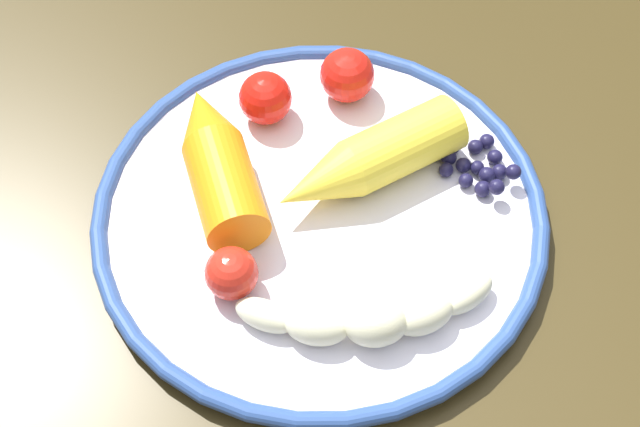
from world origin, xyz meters
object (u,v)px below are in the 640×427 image
dining_table (330,291)px  plate (320,216)px  carrot_orange (217,160)px  blueberry_pile (479,167)px  banana (369,317)px  tomato_mid (231,273)px  carrot_yellow (368,161)px  tomato_far (347,75)px  tomato_near (265,98)px

dining_table → plate: plate is taller
carrot_orange → blueberry_pile: bearing=-15.7°
banana → blueberry_pile: size_ratio=2.90×
plate → tomato_mid: bearing=-151.5°
carrot_yellow → carrot_orange: bearing=162.5°
carrot_orange → tomato_mid: size_ratio=3.70×
plate → tomato_mid: size_ratio=9.00×
blueberry_pile → tomato_mid: (-0.19, -0.04, 0.01)m
plate → tomato_mid: (-0.07, -0.04, 0.02)m
blueberry_pile → tomato_far: tomato_far is taller
plate → blueberry_pile: size_ratio=5.32×
tomato_near → tomato_far: 0.06m
tomato_mid → plate: bearing=28.5°
banana → carrot_yellow: (0.04, 0.11, 0.01)m
banana → carrot_orange: size_ratio=1.32×
dining_table → tomato_far: size_ratio=24.54×
blueberry_pile → banana: bearing=-140.6°
carrot_orange → tomato_near: bearing=44.2°
carrot_yellow → tomato_near: size_ratio=3.74×
dining_table → blueberry_pile: blueberry_pile is taller
banana → carrot_yellow: carrot_yellow is taller
tomato_mid → tomato_near: bearing=66.0°
carrot_orange → tomato_mid: 0.09m
plate → carrot_yellow: size_ratio=2.16×
plate → tomato_far: bearing=62.4°
carrot_orange → tomato_far: 0.12m
carrot_orange → blueberry_pile: size_ratio=2.19×
dining_table → carrot_orange: bearing=138.4°
plate → tomato_near: size_ratio=8.08×
plate → banana: banana is taller
tomato_mid → carrot_orange: bearing=81.9°
tomato_near → tomato_far: tomato_far is taller
blueberry_pile → tomato_near: bearing=143.4°
dining_table → carrot_yellow: (0.03, 0.03, 0.12)m
plate → carrot_yellow: bearing=24.5°
tomato_mid → tomato_far: tomato_far is taller
banana → tomato_mid: 0.09m
plate → blueberry_pile: bearing=0.2°
banana → tomato_near: 0.19m
blueberry_pile → tomato_far: (-0.06, 0.10, 0.01)m
banana → tomato_far: (0.05, 0.19, 0.01)m
tomato_near → tomato_mid: bearing=-114.0°
plate → tomato_far: 0.11m
carrot_orange → carrot_yellow: 0.10m
carrot_orange → tomato_far: carrot_orange is taller
blueberry_pile → tomato_mid: size_ratio=1.69×
carrot_orange → tomato_mid: carrot_orange is taller
banana → carrot_yellow: bearing=71.6°
plate → tomato_near: (-0.01, 0.09, 0.02)m
carrot_yellow → plate: bearing=-155.5°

